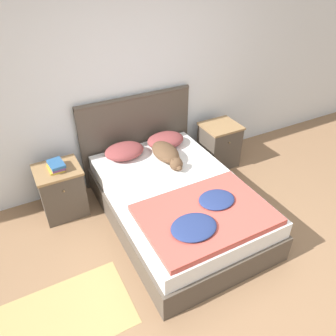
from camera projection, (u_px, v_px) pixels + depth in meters
The scene contains 12 objects.
ground_plane at pixel (234, 287), 2.98m from camera, with size 16.00×16.00×0.00m, color #896647.
wall_back at pixel (134, 79), 3.80m from camera, with size 9.00×0.06×2.55m.
bed at pixel (177, 203), 3.57m from camera, with size 1.38×2.03×0.48m.
headboard at pixel (137, 135), 4.13m from camera, with size 1.46×0.06×1.11m.
nightstand_left at pixel (62, 191), 3.65m from camera, with size 0.48×0.45×0.60m.
nightstand_right at pixel (219, 145), 4.47m from camera, with size 0.48×0.45×0.60m.
pillow_left at pixel (124, 151), 3.85m from camera, with size 0.47×0.36×0.15m.
pillow_right at pixel (166, 140), 4.06m from camera, with size 0.47×0.36×0.15m.
quilt at pixel (205, 215), 3.01m from camera, with size 1.20×0.85×0.11m.
dog at pixel (167, 154), 3.80m from camera, with size 0.27×0.67×0.17m.
book_stack at pixel (56, 166), 3.46m from camera, with size 0.17×0.23×0.09m.
rug at pixel (66, 316), 2.75m from camera, with size 1.09×0.71×0.00m.
Camera 1 is at (-1.39, -1.33, 2.59)m, focal length 35.00 mm.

